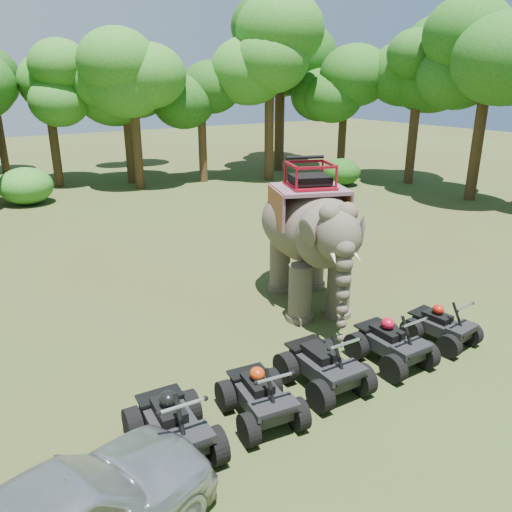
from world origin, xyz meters
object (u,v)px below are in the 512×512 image
object	(u,v)px
elephant	(309,234)
atv_2	(324,359)
atv_3	(392,337)
atv_1	(261,390)
atv_4	(442,321)
atv_0	(172,418)

from	to	relation	value
elephant	atv_2	distance (m)	4.54
atv_2	atv_3	bearing A→B (deg)	-0.53
elephant	atv_1	distance (m)	5.73
atv_2	atv_4	world-z (taller)	atv_2
atv_2	atv_3	world-z (taller)	atv_2
atv_3	atv_4	xyz separation A→B (m)	(1.77, -0.04, -0.06)
atv_1	atv_4	bearing A→B (deg)	8.16
elephant	atv_0	distance (m)	7.06
atv_1	atv_4	xyz separation A→B (m)	(5.40, -0.01, -0.04)
atv_4	elephant	bearing A→B (deg)	103.77
atv_2	elephant	bearing A→B (deg)	58.17
atv_3	elephant	bearing A→B (deg)	83.30
atv_2	atv_3	distance (m)	1.95
elephant	atv_3	distance (m)	3.97
atv_3	atv_4	distance (m)	1.77
elephant	atv_2	xyz separation A→B (m)	(-2.45, -3.56, -1.40)
atv_1	atv_2	xyz separation A→B (m)	(1.69, 0.13, 0.05)
atv_0	atv_4	world-z (taller)	atv_0
atv_1	atv_3	xyz separation A→B (m)	(3.63, 0.02, 0.02)
elephant	atv_0	world-z (taller)	elephant
atv_2	atv_4	size ratio (longest dim) A/B	1.16
atv_1	atv_4	distance (m)	5.40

